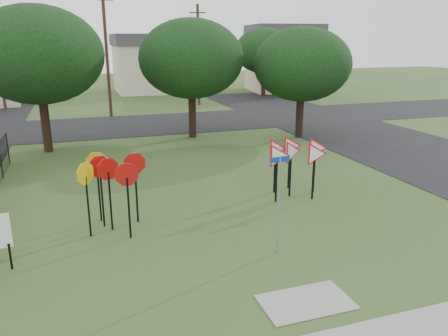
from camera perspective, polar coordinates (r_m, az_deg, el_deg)
The scene contains 15 objects.
ground at distance 12.07m, azimuth 5.03°, elevation -11.12°, with size 140.00×140.00×0.00m, color #2A461A.
street_right at distance 26.28m, azimuth 20.55°, elevation 3.12°, with size 8.00×50.00×0.02m, color black.
street_far at distance 30.60m, azimuth -10.13°, elevation 5.66°, with size 60.00×8.00×0.02m, color black.
curb_pad at distance 10.22m, azimuth 10.64°, elevation -16.83°, with size 2.00×1.20×0.02m, color gray.
street_name_sign at distance 11.56m, azimuth 7.15°, elevation -3.97°, with size 0.56×0.06×2.70m.
stop_sign_cluster at distance 13.38m, azimuth -14.78°, elevation -0.94°, with size 2.07×1.69×2.28m.
yield_sign_cluster at distance 16.10m, azimuth 9.12°, elevation 1.92°, with size 2.77×1.48×2.16m.
far_pole_a at distance 33.87m, azimuth -15.06°, elevation 14.20°, with size 1.40×0.24×9.00m.
far_pole_b at distance 39.20m, azimuth -3.37°, elevation 14.56°, with size 1.40×0.24×8.50m.
house_mid at distance 50.53m, azimuth -9.33°, elevation 13.41°, with size 8.40×8.40×6.20m.
house_right at distance 50.99m, azimuth 7.64°, elevation 14.07°, with size 8.30×8.30×7.20m.
tree_near_left at distance 23.84m, azimuth -23.17°, elevation 13.40°, with size 6.40×6.40×7.27m.
tree_near_mid at distance 25.61m, azimuth -4.30°, elevation 14.03°, with size 6.00×6.00×6.80m.
tree_near_right at distance 25.96m, azimuth 10.16°, elevation 13.17°, with size 5.60×5.60×6.33m.
tree_far_right at distance 45.66m, azimuth 5.29°, elevation 15.01°, with size 6.00×6.00×6.80m.
Camera 1 is at (-4.40, -9.77, 5.55)m, focal length 35.00 mm.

